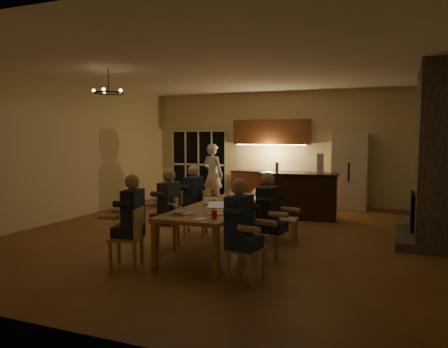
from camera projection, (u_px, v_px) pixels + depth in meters
floor at (225, 235)px, 8.55m from camera, size 9.00×9.00×0.00m
back_wall at (284, 148)px, 12.58m from camera, size 8.00×0.04×3.20m
left_wall at (62, 151)px, 9.92m from camera, size 0.04×9.00×3.20m
ceiling at (225, 68)px, 8.27m from camera, size 8.00×9.00×0.04m
french_doors at (199, 165)px, 13.60m from camera, size 1.86×0.08×2.10m
fireplace at (433, 154)px, 8.12m from camera, size 0.58×2.50×3.20m
kitchenette at (271, 162)px, 12.43m from camera, size 2.24×0.68×2.40m
refrigerator at (350, 171)px, 11.57m from camera, size 0.90×0.68×2.00m
dining_table at (225, 226)px, 7.61m from camera, size 1.10×3.20×0.75m
bar_island at (299, 196)px, 10.22m from camera, size 1.88×0.88×1.08m
chair_left_near at (126, 237)px, 6.45m from camera, size 0.55×0.55×0.89m
chair_left_mid at (166, 223)px, 7.54m from camera, size 0.55×0.55×0.89m
chair_left_far at (196, 212)px, 8.57m from camera, size 0.53×0.53×0.89m
chair_right_near at (246, 248)px, 5.84m from camera, size 0.48×0.48×0.89m
chair_right_mid at (261, 232)px, 6.79m from camera, size 0.52×0.52×0.89m
chair_right_far at (285, 219)px, 7.89m from camera, size 0.47×0.47×0.89m
person_left_near at (133, 221)px, 6.46m from camera, size 0.71×0.71×1.38m
person_right_near at (239, 230)px, 5.81m from camera, size 0.69×0.69×1.38m
person_left_mid at (169, 209)px, 7.47m from camera, size 0.64×0.64×1.38m
person_right_mid at (268, 216)px, 6.81m from camera, size 0.67×0.67×1.38m
person_left_far at (194, 200)px, 8.47m from camera, size 0.66×0.66×1.38m
standing_person at (213, 175)px, 12.06m from camera, size 0.70×0.54×1.73m
chandelier at (109, 93)px, 8.25m from camera, size 0.57×0.57×0.03m
laptop_a at (185, 206)px, 6.70m from camera, size 0.43×0.42×0.23m
laptop_b at (217, 207)px, 6.66m from camera, size 0.38×0.35×0.23m
laptop_c at (213, 197)px, 7.66m from camera, size 0.40×0.37×0.23m
laptop_d at (236, 200)px, 7.38m from camera, size 0.36×0.32×0.23m
laptop_e at (236, 191)px, 8.60m from camera, size 0.35×0.31×0.23m
laptop_f at (259, 192)px, 8.38m from camera, size 0.34×0.30×0.23m
mug_front at (211, 205)px, 7.27m from camera, size 0.07×0.07×0.10m
mug_mid at (241, 198)px, 8.09m from camera, size 0.08×0.08×0.10m
mug_back at (227, 195)px, 8.48m from camera, size 0.07×0.07×0.10m
redcup_near at (214, 214)px, 6.29m from camera, size 0.08×0.08×0.12m
redcup_mid at (214, 197)px, 8.10m from camera, size 0.09×0.09×0.12m
can_silver at (213, 207)px, 6.93m from camera, size 0.06×0.06×0.12m
can_cola at (243, 191)px, 9.00m from camera, size 0.07×0.07×0.12m
plate_near at (235, 210)px, 6.93m from camera, size 0.25×0.25×0.02m
plate_left at (183, 211)px, 6.84m from camera, size 0.24×0.24×0.02m
plate_far at (259, 199)px, 8.13m from camera, size 0.25×0.25×0.02m
notepad at (200, 219)px, 6.22m from camera, size 0.17×0.21×0.01m
bar_bottle at (277, 167)px, 10.29m from camera, size 0.08×0.08×0.24m
bar_blender at (320, 164)px, 9.97m from camera, size 0.16×0.16×0.46m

